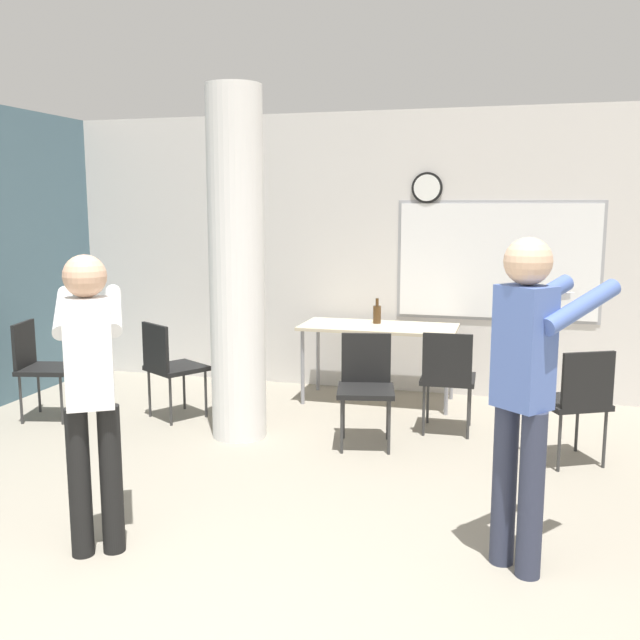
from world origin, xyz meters
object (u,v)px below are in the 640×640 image
chair_table_front (366,381)px  person_playing_side (526,379)px  folding_table (379,331)px  chair_table_right (448,374)px  person_playing_front (90,381)px  chair_near_pillar (169,363)px  chair_by_left_wall (40,362)px  bottle_on_table (377,314)px  chair_mid_room (576,397)px

chair_table_front → person_playing_side: (1.18, -1.73, 0.51)m
folding_table → chair_table_front: size_ratio=1.70×
chair_table_right → person_playing_front: (-1.65, -2.57, 0.45)m
chair_near_pillar → chair_by_left_wall: size_ratio=1.00×
folding_table → chair_by_left_wall: chair_by_left_wall is taller
bottle_on_table → chair_near_pillar: (-1.63, -1.16, -0.33)m
chair_near_pillar → person_playing_side: person_playing_side is taller
chair_near_pillar → chair_mid_room: size_ratio=1.00×
chair_near_pillar → chair_table_front: same height
chair_near_pillar → chair_mid_room: bearing=-4.3°
chair_near_pillar → chair_by_left_wall: 1.15m
folding_table → chair_mid_room: size_ratio=1.70×
chair_mid_room → person_playing_side: size_ratio=0.50×
folding_table → bottle_on_table: (-0.04, 0.12, 0.15)m
chair_table_right → person_playing_front: size_ratio=0.53×
bottle_on_table → chair_table_front: size_ratio=0.28×
bottle_on_table → chair_table_front: (0.17, -1.35, -0.33)m
chair_mid_room → chair_table_front: size_ratio=1.00×
chair_near_pillar → person_playing_side: 3.59m
folding_table → chair_mid_room: chair_mid_room is taller
chair_table_right → chair_mid_room: 1.08m
folding_table → chair_near_pillar: chair_near_pillar is taller
chair_table_front → person_playing_front: size_ratio=0.53×
person_playing_side → chair_mid_room: bearing=76.9°
chair_by_left_wall → chair_table_front: size_ratio=1.00×
chair_mid_room → chair_by_left_wall: bearing=-179.6°
bottle_on_table → chair_by_left_wall: bottle_on_table is taller
folding_table → bottle_on_table: size_ratio=6.02×
person_playing_side → chair_table_right: bearing=105.0°
chair_near_pillar → person_playing_side: (2.99, -1.92, 0.51)m
bottle_on_table → chair_table_front: 1.40m
folding_table → chair_near_pillar: 1.98m
person_playing_side → chair_table_front: bearing=124.2°
folding_table → person_playing_side: size_ratio=0.85×
chair_near_pillar → chair_mid_room: same height
chair_mid_room → person_playing_front: size_ratio=0.53×
chair_by_left_wall → chair_table_front: (2.92, 0.10, 0.00)m
chair_mid_room → folding_table: bearing=142.7°
bottle_on_table → chair_by_left_wall: 3.12m
bottle_on_table → chair_near_pillar: size_ratio=0.28×
chair_mid_room → person_playing_front: person_playing_front is taller
chair_by_left_wall → chair_mid_room: 4.49m
chair_table_right → chair_table_front: (-0.60, -0.42, 0.00)m
chair_by_left_wall → person_playing_side: (4.10, -1.63, 0.51)m
folding_table → chair_near_pillar: size_ratio=1.70×
chair_by_left_wall → person_playing_side: 4.44m
bottle_on_table → person_playing_side: bearing=-66.3°
bottle_on_table → chair_mid_room: 2.27m
chair_table_right → chair_near_pillar: bearing=-174.6°
folding_table → chair_table_right: 1.11m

